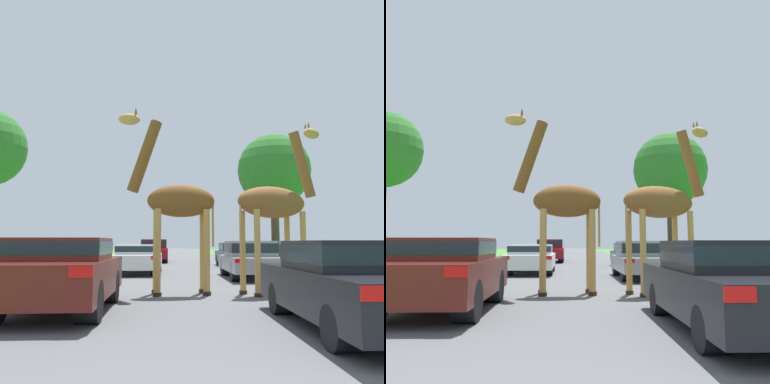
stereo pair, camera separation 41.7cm
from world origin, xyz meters
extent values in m
cube|color=#5B5B5E|center=(0.00, 30.00, 0.00)|extent=(8.09, 120.00, 0.00)
cylinder|color=tan|center=(-1.31, 9.38, 1.08)|extent=(0.17, 0.17, 2.15)
cylinder|color=#2D2319|center=(-1.31, 9.38, 0.05)|extent=(0.22, 0.22, 0.10)
cylinder|color=tan|center=(-1.36, 9.92, 1.08)|extent=(0.17, 0.17, 2.15)
cylinder|color=#2D2319|center=(-1.36, 9.92, 0.05)|extent=(0.22, 0.22, 0.10)
cylinder|color=tan|center=(-0.08, 9.49, 1.08)|extent=(0.17, 0.17, 2.15)
cylinder|color=#2D2319|center=(-0.08, 9.49, 0.05)|extent=(0.22, 0.22, 0.10)
cylinder|color=tan|center=(-0.12, 10.03, 1.08)|extent=(0.17, 0.17, 2.15)
cylinder|color=#2D2319|center=(-0.12, 10.03, 0.05)|extent=(0.22, 0.22, 0.10)
ellipsoid|color=brown|center=(-0.72, 9.70, 2.39)|extent=(1.82, 0.79, 0.85)
cylinder|color=brown|center=(-1.68, 9.62, 3.55)|extent=(0.91, 0.38, 1.95)
ellipsoid|color=tan|center=(-2.09, 9.58, 4.52)|extent=(0.58, 0.29, 0.30)
cylinder|color=tan|center=(0.12, 9.78, 1.79)|extent=(0.06, 0.06, 1.18)
cone|color=brown|center=(-1.91, 9.53, 4.75)|extent=(0.07, 0.07, 0.16)
cone|color=brown|center=(-1.93, 9.66, 4.75)|extent=(0.07, 0.07, 0.16)
cylinder|color=tan|center=(2.26, 10.35, 1.07)|extent=(0.15, 0.15, 2.14)
cylinder|color=#2D2319|center=(2.26, 10.35, 0.05)|extent=(0.20, 0.20, 0.09)
cylinder|color=tan|center=(2.53, 9.78, 1.07)|extent=(0.15, 0.15, 2.14)
cylinder|color=#2D2319|center=(2.53, 9.78, 0.05)|extent=(0.20, 0.20, 0.09)
cylinder|color=tan|center=(0.88, 9.71, 1.07)|extent=(0.15, 0.15, 2.14)
cylinder|color=#2D2319|center=(0.88, 9.71, 0.05)|extent=(0.20, 0.20, 0.09)
cylinder|color=tan|center=(1.15, 9.14, 1.07)|extent=(0.15, 0.15, 2.14)
cylinder|color=#2D2319|center=(1.15, 9.14, 0.05)|extent=(0.20, 0.20, 0.09)
ellipsoid|color=brown|center=(1.70, 9.75, 2.37)|extent=(2.28, 1.58, 0.84)
cylinder|color=brown|center=(2.71, 10.21, 3.49)|extent=(0.89, 0.62, 1.88)
ellipsoid|color=tan|center=(3.07, 10.38, 4.44)|extent=(0.61, 0.45, 0.30)
cylinder|color=tan|center=(0.77, 9.31, 1.78)|extent=(0.05, 0.05, 1.18)
cone|color=brown|center=(2.89, 10.37, 4.67)|extent=(0.07, 0.07, 0.16)
cone|color=brown|center=(2.95, 10.25, 4.67)|extent=(0.07, 0.07, 0.16)
cube|color=black|center=(1.77, 5.45, 0.57)|extent=(1.81, 4.37, 0.65)
cube|color=black|center=(1.77, 5.45, 1.12)|extent=(1.63, 1.96, 0.45)
cube|color=#19232D|center=(1.77, 5.45, 1.14)|extent=(1.64, 1.98, 0.27)
cube|color=red|center=(1.03, 3.26, 0.80)|extent=(0.33, 0.03, 0.16)
cylinder|color=black|center=(1.04, 6.76, 0.29)|extent=(0.36, 0.57, 0.57)
cylinder|color=black|center=(2.49, 6.76, 0.29)|extent=(0.36, 0.57, 0.57)
cylinder|color=black|center=(1.04, 4.14, 0.29)|extent=(0.36, 0.57, 0.57)
cube|color=navy|center=(2.80, 21.56, 0.54)|extent=(1.98, 4.08, 0.59)
cube|color=navy|center=(2.80, 21.56, 1.06)|extent=(1.78, 1.84, 0.45)
cube|color=#19232D|center=(2.80, 21.56, 1.09)|extent=(1.80, 1.85, 0.27)
cube|color=red|center=(1.99, 19.51, 0.75)|extent=(0.36, 0.03, 0.14)
cube|color=red|center=(3.62, 19.51, 0.75)|extent=(0.36, 0.03, 0.14)
cylinder|color=black|center=(2.01, 22.78, 0.29)|extent=(0.40, 0.58, 0.58)
cylinder|color=black|center=(3.60, 22.78, 0.29)|extent=(0.40, 0.58, 0.58)
cylinder|color=black|center=(2.01, 20.34, 0.29)|extent=(0.40, 0.58, 0.58)
cylinder|color=black|center=(3.60, 20.34, 0.29)|extent=(0.40, 0.58, 0.58)
cube|color=silver|center=(-2.28, 16.79, 0.54)|extent=(1.96, 4.21, 0.56)
cube|color=silver|center=(-2.28, 16.79, 1.02)|extent=(1.76, 1.89, 0.40)
cube|color=#19232D|center=(-2.28, 16.79, 1.04)|extent=(1.78, 1.91, 0.24)
cube|color=red|center=(-3.08, 14.67, 0.74)|extent=(0.35, 0.03, 0.13)
cube|color=red|center=(-1.48, 14.67, 0.74)|extent=(0.35, 0.03, 0.13)
cylinder|color=black|center=(-3.06, 18.05, 0.31)|extent=(0.39, 0.61, 0.61)
cylinder|color=black|center=(-1.50, 18.05, 0.31)|extent=(0.39, 0.61, 0.61)
cylinder|color=black|center=(-3.06, 15.53, 0.31)|extent=(0.39, 0.61, 0.61)
cylinder|color=black|center=(-1.50, 15.53, 0.31)|extent=(0.39, 0.61, 0.61)
cube|color=maroon|center=(-1.91, 27.04, 0.61)|extent=(1.84, 4.62, 0.67)
cube|color=maroon|center=(-1.91, 27.04, 1.23)|extent=(1.65, 2.08, 0.56)
cube|color=#19232D|center=(-1.91, 27.04, 1.26)|extent=(1.67, 2.10, 0.34)
cube|color=red|center=(-2.66, 24.72, 0.85)|extent=(0.33, 0.03, 0.16)
cube|color=red|center=(-1.15, 24.72, 0.85)|extent=(0.33, 0.03, 0.16)
cylinder|color=black|center=(-2.64, 28.43, 0.33)|extent=(0.37, 0.65, 0.65)
cylinder|color=black|center=(-1.17, 28.43, 0.33)|extent=(0.37, 0.65, 0.65)
cylinder|color=black|center=(-2.64, 25.65, 0.33)|extent=(0.37, 0.65, 0.65)
cylinder|color=black|center=(-1.17, 25.65, 0.33)|extent=(0.37, 0.65, 0.65)
cube|color=gray|center=(2.02, 14.31, 0.54)|extent=(1.83, 4.17, 0.52)
cube|color=gray|center=(2.02, 14.31, 1.08)|extent=(1.65, 1.88, 0.56)
cube|color=#19232D|center=(2.02, 14.31, 1.11)|extent=(1.67, 1.90, 0.34)
cube|color=red|center=(1.27, 12.22, 0.73)|extent=(0.33, 0.03, 0.12)
cube|color=red|center=(2.77, 12.22, 0.73)|extent=(0.33, 0.03, 0.12)
cylinder|color=black|center=(1.29, 15.56, 0.34)|extent=(0.37, 0.67, 0.67)
cylinder|color=black|center=(2.76, 15.56, 0.34)|extent=(0.37, 0.67, 0.67)
cylinder|color=black|center=(1.29, 13.06, 0.34)|extent=(0.37, 0.67, 0.67)
cylinder|color=black|center=(2.76, 13.06, 0.34)|extent=(0.37, 0.67, 0.67)
cube|color=#561914|center=(-3.15, 7.26, 0.64)|extent=(1.98, 3.90, 0.68)
cube|color=#561914|center=(-3.15, 7.26, 1.19)|extent=(1.78, 1.76, 0.42)
cube|color=#19232D|center=(-3.15, 7.26, 1.21)|extent=(1.80, 1.77, 0.25)
cube|color=red|center=(-2.34, 5.30, 0.89)|extent=(0.36, 0.03, 0.16)
cylinder|color=black|center=(-3.94, 8.43, 0.35)|extent=(0.40, 0.71, 0.71)
cylinder|color=black|center=(-2.36, 8.43, 0.35)|extent=(0.40, 0.71, 0.71)
cylinder|color=black|center=(-2.36, 6.09, 0.35)|extent=(0.40, 0.71, 0.71)
cylinder|color=#4C3828|center=(5.78, 24.51, 2.62)|extent=(0.51, 0.51, 5.23)
sphere|color=#2D7028|center=(5.78, 24.51, 5.93)|extent=(4.65, 4.65, 4.65)
camera|label=1|loc=(-1.10, -0.81, 1.32)|focal=38.00mm
camera|label=2|loc=(-0.68, -0.83, 1.32)|focal=38.00mm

